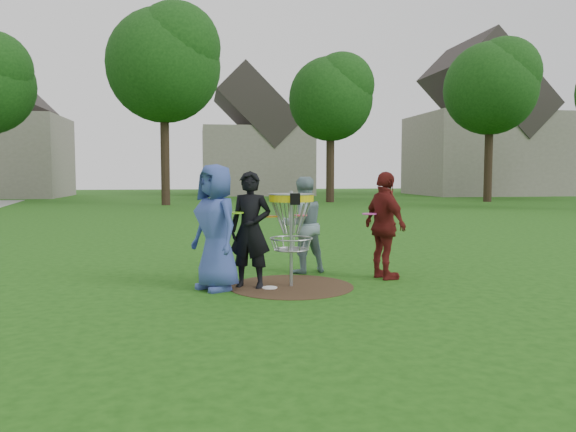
{
  "coord_description": "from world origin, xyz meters",
  "views": [
    {
      "loc": [
        -1.3,
        -7.89,
        1.64
      ],
      "look_at": [
        0.0,
        0.3,
        1.0
      ],
      "focal_mm": 35.0,
      "sensor_mm": 36.0,
      "label": 1
    }
  ],
  "objects": [
    {
      "name": "tree_row",
      "position": [
        0.44,
        20.67,
        6.21
      ],
      "size": [
        51.2,
        17.42,
        9.9
      ],
      "color": "#38281C",
      "rests_on": "ground"
    },
    {
      "name": "ground",
      "position": [
        0.0,
        0.0,
        0.0
      ],
      "size": [
        100.0,
        100.0,
        0.0
      ],
      "primitive_type": "plane",
      "color": "#19470F",
      "rests_on": "ground"
    },
    {
      "name": "disc_golf_basket",
      "position": [
        0.0,
        -0.0,
        1.02
      ],
      "size": [
        0.66,
        0.67,
        1.38
      ],
      "color": "#9EA0A5",
      "rests_on": "ground"
    },
    {
      "name": "player_blue",
      "position": [
        -1.08,
        -0.04,
        0.88
      ],
      "size": [
        0.94,
        1.03,
        1.76
      ],
      "primitive_type": "imported",
      "rotation": [
        0.0,
        0.0,
        -1.0
      ],
      "color": "#364A96",
      "rests_on": "ground"
    },
    {
      "name": "house_row",
      "position": [
        4.78,
        33.07,
        4.14
      ],
      "size": [
        44.5,
        10.65,
        11.62
      ],
      "color": "gray",
      "rests_on": "ground"
    },
    {
      "name": "player_grey",
      "position": [
        0.37,
        1.12,
        0.79
      ],
      "size": [
        0.91,
        0.81,
        1.58
      ],
      "primitive_type": "imported",
      "rotation": [
        0.0,
        0.0,
        3.46
      ],
      "color": "#79959C",
      "rests_on": "ground"
    },
    {
      "name": "player_black",
      "position": [
        -0.58,
        0.03,
        0.83
      ],
      "size": [
        0.72,
        0.61,
        1.66
      ],
      "primitive_type": "imported",
      "rotation": [
        0.0,
        0.0,
        -0.41
      ],
      "color": "black",
      "rests_on": "ground"
    },
    {
      "name": "player_maroon",
      "position": [
        1.52,
        0.36,
        0.83
      ],
      "size": [
        0.65,
        1.05,
        1.66
      ],
      "primitive_type": "imported",
      "rotation": [
        0.0,
        0.0,
        1.85
      ],
      "color": "maroon",
      "rests_on": "ground"
    },
    {
      "name": "held_discs",
      "position": [
        0.11,
        0.28,
        1.02
      ],
      "size": [
        2.27,
        1.1,
        0.13
      ],
      "color": "#85E719",
      "rests_on": "ground"
    },
    {
      "name": "dirt_patch",
      "position": [
        0.0,
        0.0,
        0.0
      ],
      "size": [
        1.8,
        1.8,
        0.01
      ],
      "primitive_type": "cylinder",
      "color": "#47331E",
      "rests_on": "ground"
    },
    {
      "name": "disc_on_grass",
      "position": [
        -0.33,
        -0.09,
        0.01
      ],
      "size": [
        0.22,
        0.22,
        0.02
      ],
      "primitive_type": "cylinder",
      "color": "white",
      "rests_on": "ground"
    }
  ]
}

